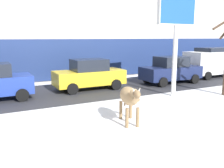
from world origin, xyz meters
TOP-DOWN VIEW (x-y plane):
  - ground_plane at (0.00, 0.00)m, footprint 120.00×120.00m
  - road_strip at (0.00, 7.95)m, footprint 60.00×5.60m
  - cow_tan at (-0.70, 1.75)m, footprint 0.98×1.93m
  - billboard at (3.69, 4.36)m, footprint 2.53×0.40m
  - car_yellow_sedan at (0.34, 8.09)m, footprint 4.21×1.99m
  - car_navy_sedan at (6.10, 7.42)m, footprint 4.21×1.99m
  - car_white_van at (10.89, 8.06)m, footprint 4.61×2.13m
  - pedestrian_near_billboard at (8.83, 11.32)m, footprint 0.36×0.24m

SIDE VIEW (x-z plane):
  - ground_plane at x=0.00m, z-range 0.00..0.00m
  - road_strip at x=0.00m, z-range 0.00..0.01m
  - pedestrian_near_billboard at x=8.83m, z-range 0.01..1.74m
  - car_yellow_sedan at x=0.34m, z-range -0.01..1.83m
  - car_navy_sedan at x=6.10m, z-range -0.01..1.83m
  - cow_tan at x=-0.70m, z-range 0.22..1.76m
  - car_white_van at x=10.89m, z-range 0.08..2.40m
  - billboard at x=3.69m, z-range 1.53..7.09m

